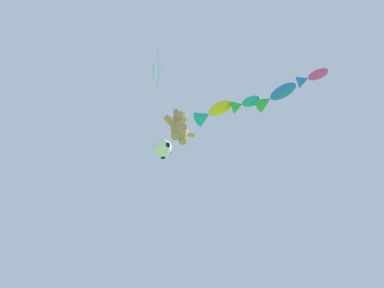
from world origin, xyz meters
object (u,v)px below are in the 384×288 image
soccer_ball_kite (162,148)px  teddy_bear_kite (180,126)px  fish_kite_cobalt (273,97)px  fish_kite_goldfin (212,113)px  diamond_kite (158,61)px  fish_kite_magenta (310,77)px  fish_kite_teal (244,104)px

soccer_ball_kite → teddy_bear_kite: bearing=-15.9°
soccer_ball_kite → fish_kite_cobalt: bearing=-41.0°
soccer_ball_kite → fish_kite_goldfin: 5.68m
fish_kite_goldfin → diamond_kite: bearing=177.7°
soccer_ball_kite → fish_kite_cobalt: fish_kite_cobalt is taller
soccer_ball_kite → fish_kite_goldfin: bearing=-2.8°
fish_kite_cobalt → fish_kite_magenta: bearing=-79.0°
diamond_kite → teddy_bear_kite: bearing=-7.9°
fish_kite_cobalt → fish_kite_goldfin: bearing=104.7°
fish_kite_cobalt → fish_kite_magenta: fish_kite_magenta is taller
fish_kite_goldfin → diamond_kite: (-4.20, 0.17, 1.10)m
teddy_bear_kite → fish_kite_magenta: bearing=-54.5°
fish_kite_teal → fish_kite_cobalt: size_ratio=0.78×
soccer_ball_kite → fish_kite_cobalt: (4.27, -3.72, 3.82)m
fish_kite_magenta → fish_kite_goldfin: bearing=103.4°
fish_kite_teal → diamond_kite: (-4.63, 2.23, 1.60)m
fish_kite_teal → fish_kite_goldfin: bearing=101.7°
diamond_kite → fish_kite_magenta: bearing=-45.9°
soccer_ball_kite → diamond_kite: size_ratio=0.29×
fish_kite_magenta → teddy_bear_kite: bearing=125.5°
diamond_kite → fish_kite_goldfin: bearing=-2.3°
teddy_bear_kite → fish_kite_teal: size_ratio=1.11×
soccer_ball_kite → diamond_kite: bearing=179.5°
fish_kite_teal → diamond_kite: size_ratio=0.56×
teddy_bear_kite → fish_kite_teal: bearing=-33.6°
fish_kite_teal → soccer_ball_kite: bearing=149.5°
fish_kite_cobalt → diamond_kite: 6.61m
fish_kite_cobalt → diamond_kite: (-5.13, 3.73, 1.87)m
teddy_bear_kite → fish_kite_goldfin: fish_kite_goldfin is taller
soccer_ball_kite → fish_kite_magenta: 8.36m
fish_kite_teal → fish_kite_cobalt: (0.50, -1.50, -0.28)m
teddy_bear_kite → diamond_kite: (-1.61, 0.22, 4.05)m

